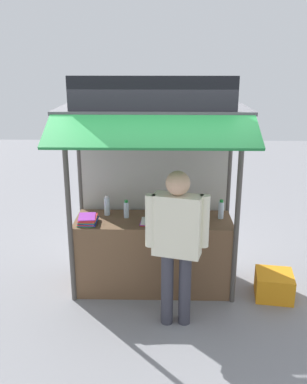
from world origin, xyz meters
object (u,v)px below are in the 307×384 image
magazine_stack_center (179,223)px  magazine_stack_front_right (150,222)px  water_bottle_far_left (221,210)px  banana_bunch_inner_left (122,141)px  water_bottle_right (126,209)px  banana_bunch_leftmost (227,139)px  water_bottle_front_left (107,206)px  banana_bunch_inner_right (173,142)px  vendor_person (177,236)px  magazine_stack_mid_right (88,220)px  water_bottle_far_right (179,207)px  plastic_crate (274,285)px

magazine_stack_center → magazine_stack_front_right: bearing=169.5°
water_bottle_far_left → banana_bunch_inner_left: (-1.14, -0.48, 0.94)m
water_bottle_right → banana_bunch_inner_left: 1.07m
magazine_stack_center → banana_bunch_leftmost: (0.47, -0.24, 1.04)m
water_bottle_front_left → water_bottle_right: water_bottle_front_left is taller
banana_bunch_inner_right → water_bottle_right: bearing=138.2°
water_bottle_far_left → banana_bunch_inner_right: bearing=-141.6°
banana_bunch_inner_left → vendor_person: size_ratio=0.14×
vendor_person → magazine_stack_front_right: bearing=-49.9°
magazine_stack_mid_right → banana_bunch_inner_left: bearing=-32.1°
water_bottle_far_left → banana_bunch_inner_left: size_ratio=0.96×
magazine_stack_mid_right → magazine_stack_center: (1.08, -0.05, -0.01)m
water_bottle_far_right → magazine_stack_center: size_ratio=0.86×
banana_bunch_leftmost → vendor_person: bearing=-146.8°
banana_bunch_inner_left → plastic_crate: size_ratio=0.56×
water_bottle_front_left → water_bottle_far_right: size_ratio=1.12×
water_bottle_front_left → water_bottle_right: bearing=-19.1°
banana_bunch_inner_left → banana_bunch_leftmost: 1.10m
water_bottle_far_left → magazine_stack_mid_right: bearing=-173.0°
water_bottle_right → vendor_person: bearing=-54.2°
water_bottle_far_right → magazine_stack_front_right: water_bottle_far_right is taller
water_bottle_right → water_bottle_far_right: size_ratio=1.00×
banana_bunch_inner_left → water_bottle_far_left: bearing=23.0°
magazine_stack_front_right → water_bottle_far_left: bearing=11.9°
water_bottle_far_left → plastic_crate: size_ratio=0.54×
vendor_person → plastic_crate: (1.21, 0.56, -0.89)m
water_bottle_far_right → magazine_stack_mid_right: water_bottle_far_right is taller
magazine_stack_front_right → vendor_person: bearing=-65.3°
plastic_crate → banana_bunch_inner_right: bearing=-169.9°
water_bottle_far_left → magazine_stack_front_right: (-0.86, -0.18, -0.09)m
magazine_stack_center → banana_bunch_inner_right: bearing=-111.4°
banana_bunch_inner_right → plastic_crate: size_ratio=0.60×
magazine_stack_mid_right → water_bottle_far_left: bearing=7.0°
banana_bunch_leftmost → water_bottle_front_left: bearing=157.1°
banana_bunch_leftmost → water_bottle_right: bearing=156.3°
banana_bunch_leftmost → plastic_crate: banana_bunch_leftmost is taller
water_bottle_right → magazine_stack_mid_right: water_bottle_right is taller
magazine_stack_center → water_bottle_far_right: bearing=88.9°
vendor_person → banana_bunch_inner_right: bearing=-66.0°
water_bottle_far_left → magazine_stack_mid_right: (-1.60, -0.20, -0.07)m
banana_bunch_inner_left → magazine_stack_front_right: bearing=47.1°
banana_bunch_inner_right → plastic_crate: bearing=10.1°
magazine_stack_front_right → magazine_stack_mid_right: (-0.74, -0.02, 0.02)m
magazine_stack_center → banana_bunch_inner_left: size_ratio=1.05×
water_bottle_far_right → plastic_crate: bearing=-17.4°
magazine_stack_center → banana_bunch_inner_left: bearing=-158.8°
water_bottle_far_right → vendor_person: 0.93m
water_bottle_far_right → magazine_stack_mid_right: size_ratio=0.76×
magazine_stack_center → vendor_person: bearing=-94.3°
magazine_stack_mid_right → magazine_stack_front_right: bearing=1.2°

